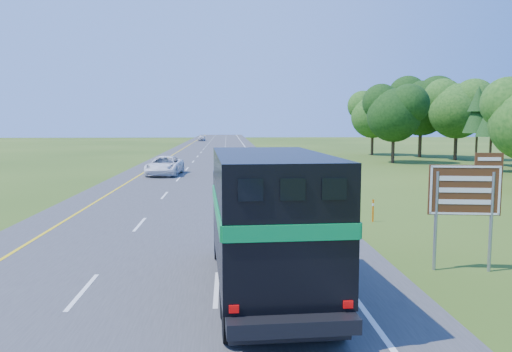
% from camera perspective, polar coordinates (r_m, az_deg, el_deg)
% --- Properties ---
extents(road, '(15.00, 260.00, 0.04)m').
position_cam_1_polar(road, '(52.74, -5.65, 1.12)').
color(road, '#38383A').
rests_on(road, ground).
extents(lane_markings, '(11.15, 260.00, 0.01)m').
position_cam_1_polar(lane_markings, '(52.74, -5.65, 1.15)').
color(lane_markings, yellow).
rests_on(lane_markings, road).
extents(horse_truck, '(3.12, 8.79, 3.83)m').
position_cam_1_polar(horse_truck, '(13.46, 1.20, -4.82)').
color(horse_truck, black).
rests_on(horse_truck, road).
extents(white_suv, '(3.08, 6.03, 1.63)m').
position_cam_1_polar(white_suv, '(44.38, -10.40, 1.17)').
color(white_suv, white).
rests_on(white_suv, road).
extents(far_car, '(1.72, 4.12, 1.39)m').
position_cam_1_polar(far_car, '(122.95, -6.22, 4.33)').
color(far_car, '#BCBBC3').
rests_on(far_car, road).
extents(exit_sign, '(2.18, 0.39, 3.72)m').
position_cam_1_polar(exit_sign, '(16.77, 22.86, -1.99)').
color(exit_sign, gray).
rests_on(exit_sign, ground).
extents(delineator, '(0.09, 0.05, 1.07)m').
position_cam_1_polar(delineator, '(23.99, 13.22, -3.79)').
color(delineator, orange).
rests_on(delineator, ground).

